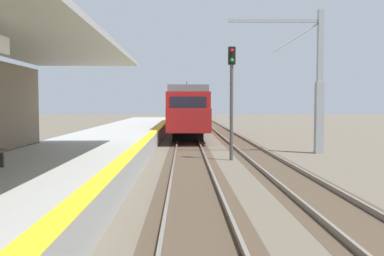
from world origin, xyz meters
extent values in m
cube|color=#A8A8A3|center=(-2.50, 16.00, 0.45)|extent=(5.00, 80.00, 0.90)
cube|color=yellow|center=(-0.25, 16.00, 0.90)|extent=(0.50, 80.00, 0.01)
cube|color=#4C3D2D|center=(1.90, 20.00, 0.00)|extent=(2.34, 120.00, 0.01)
cube|color=slate|center=(1.18, 20.00, 0.08)|extent=(0.08, 120.00, 0.15)
cube|color=slate|center=(2.62, 20.00, 0.08)|extent=(0.08, 120.00, 0.15)
cube|color=#4C3D2D|center=(5.30, 20.00, 0.00)|extent=(2.34, 120.00, 0.01)
cube|color=slate|center=(4.58, 20.00, 0.08)|extent=(0.08, 120.00, 0.15)
cube|color=slate|center=(6.02, 20.00, 0.08)|extent=(0.08, 120.00, 0.15)
cube|color=maroon|center=(1.90, 37.13, 2.07)|extent=(2.90, 18.00, 2.70)
cube|color=slate|center=(1.90, 37.13, 3.64)|extent=(2.67, 18.00, 0.44)
cube|color=black|center=(1.90, 28.11, 2.48)|extent=(2.32, 0.06, 1.21)
cube|color=maroon|center=(1.90, 27.33, 1.60)|extent=(2.78, 1.60, 1.49)
cube|color=black|center=(3.36, 37.13, 2.48)|extent=(0.04, 15.84, 0.86)
cylinder|color=#333333|center=(1.90, 40.73, 4.31)|extent=(0.06, 0.06, 0.90)
cube|color=black|center=(1.90, 31.28, 0.36)|extent=(2.17, 2.20, 0.72)
cube|color=black|center=(1.90, 42.98, 0.36)|extent=(2.17, 2.20, 0.72)
cylinder|color=#4C4C4C|center=(3.80, 20.65, 2.20)|extent=(0.16, 0.16, 4.40)
cube|color=black|center=(3.80, 20.65, 4.80)|extent=(0.32, 0.24, 0.80)
sphere|color=red|center=(3.80, 20.51, 5.02)|extent=(0.16, 0.16, 0.16)
sphere|color=green|center=(3.80, 20.51, 4.58)|extent=(0.16, 0.16, 0.16)
cube|color=#9EA3A8|center=(8.72, 23.25, 1.88)|extent=(0.40, 0.40, 3.75)
cube|color=#9EA3A8|center=(8.72, 23.25, 5.62)|extent=(0.28, 0.28, 3.75)
cube|color=#9EA3A8|center=(6.32, 23.25, 6.90)|extent=(4.80, 0.16, 0.16)
cylinder|color=#9EA3A8|center=(7.52, 23.25, 6.10)|extent=(2.47, 0.07, 1.60)
camera|label=1|loc=(1.59, 1.73, 2.57)|focal=38.62mm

